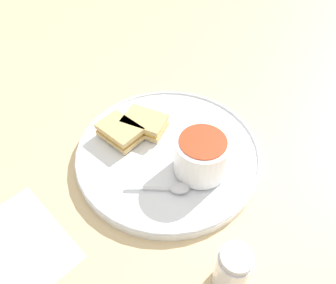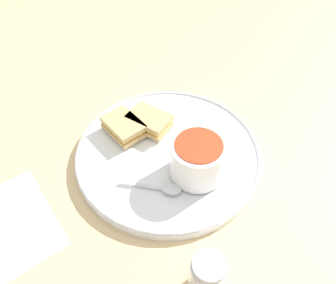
{
  "view_description": "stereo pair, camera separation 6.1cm",
  "coord_description": "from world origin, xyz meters",
  "views": [
    {
      "loc": [
        0.28,
        -0.3,
        0.49
      ],
      "look_at": [
        0.0,
        0.0,
        0.04
      ],
      "focal_mm": 35.0,
      "sensor_mm": 36.0,
      "label": 1
    },
    {
      "loc": [
        0.32,
        -0.26,
        0.49
      ],
      "look_at": [
        0.0,
        0.0,
        0.04
      ],
      "focal_mm": 35.0,
      "sensor_mm": 36.0,
      "label": 2
    }
  ],
  "objects": [
    {
      "name": "sandwich_half_near",
      "position": [
        -0.07,
        0.01,
        0.04
      ],
      "size": [
        0.1,
        0.08,
        0.03
      ],
      "rotation": [
        0.0,
        0.0,
        3.46
      ],
      "color": "tan",
      "rests_on": "plate"
    },
    {
      "name": "sandwich_half_far",
      "position": [
        -0.09,
        -0.04,
        0.04
      ],
      "size": [
        0.08,
        0.06,
        0.03
      ],
      "rotation": [
        0.0,
        0.0,
        3.16
      ],
      "color": "tan",
      "rests_on": "plate"
    },
    {
      "name": "spoon",
      "position": [
        0.07,
        -0.06,
        0.02
      ],
      "size": [
        0.09,
        0.08,
        0.01
      ],
      "rotation": [
        0.0,
        0.0,
        6.99
      ],
      "color": "silver",
      "rests_on": "plate"
    },
    {
      "name": "salt_shaker",
      "position": [
        0.23,
        -0.12,
        0.04
      ],
      "size": [
        0.05,
        0.05,
        0.09
      ],
      "color": "silver",
      "rests_on": "ground_plane"
    },
    {
      "name": "ground_plane",
      "position": [
        0.0,
        0.0,
        0.0
      ],
      "size": [
        2.4,
        2.4,
        0.0
      ],
      "primitive_type": "plane",
      "color": "#D1B27F"
    },
    {
      "name": "plate",
      "position": [
        0.0,
        0.0,
        0.01
      ],
      "size": [
        0.35,
        0.35,
        0.02
      ],
      "color": "white",
      "rests_on": "ground_plane"
    },
    {
      "name": "soup_bowl",
      "position": [
        0.07,
        0.01,
        0.06
      ],
      "size": [
        0.1,
        0.1,
        0.07
      ],
      "color": "white",
      "rests_on": "plate"
    }
  ]
}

